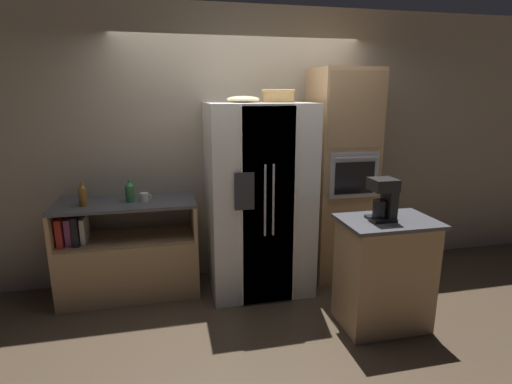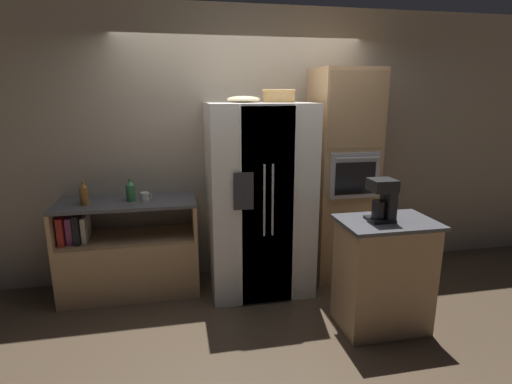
{
  "view_description": "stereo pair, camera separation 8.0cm",
  "coord_description": "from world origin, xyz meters",
  "px_view_note": "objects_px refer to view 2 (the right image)",
  "views": [
    {
      "loc": [
        -0.77,
        -3.68,
        1.94
      ],
      "look_at": [
        0.05,
        -0.05,
        1.02
      ],
      "focal_mm": 28.0,
      "sensor_mm": 36.0,
      "label": 1
    },
    {
      "loc": [
        -0.7,
        -3.69,
        1.94
      ],
      "look_at": [
        0.05,
        -0.05,
        1.02
      ],
      "focal_mm": 28.0,
      "sensor_mm": 36.0,
      "label": 2
    }
  ],
  "objects_px": {
    "wall_oven": "(341,176)",
    "fruit_bowl": "(243,99)",
    "bottle_short": "(84,194)",
    "mug": "(145,196)",
    "bottle_tall": "(130,191)",
    "wicker_basket": "(279,95)",
    "refrigerator": "(259,199)",
    "coffee_maker": "(384,198)"
  },
  "relations": [
    {
      "from": "wicker_basket",
      "to": "fruit_bowl",
      "type": "height_order",
      "value": "wicker_basket"
    },
    {
      "from": "refrigerator",
      "to": "bottle_tall",
      "type": "xyz_separation_m",
      "value": [
        -1.22,
        0.12,
        0.12
      ]
    },
    {
      "from": "refrigerator",
      "to": "wall_oven",
      "type": "bearing_deg",
      "value": 6.61
    },
    {
      "from": "wicker_basket",
      "to": "coffee_maker",
      "type": "distance_m",
      "value": 1.43
    },
    {
      "from": "bottle_tall",
      "to": "coffee_maker",
      "type": "height_order",
      "value": "coffee_maker"
    },
    {
      "from": "fruit_bowl",
      "to": "mug",
      "type": "xyz_separation_m",
      "value": [
        -0.95,
        0.06,
        -0.91
      ]
    },
    {
      "from": "refrigerator",
      "to": "bottle_short",
      "type": "relative_size",
      "value": 8.05
    },
    {
      "from": "refrigerator",
      "to": "mug",
      "type": "height_order",
      "value": "refrigerator"
    },
    {
      "from": "wicker_basket",
      "to": "coffee_maker",
      "type": "xyz_separation_m",
      "value": [
        0.61,
        -1.02,
        -0.79
      ]
    },
    {
      "from": "wicker_basket",
      "to": "coffee_maker",
      "type": "relative_size",
      "value": 0.94
    },
    {
      "from": "fruit_bowl",
      "to": "bottle_short",
      "type": "relative_size",
      "value": 1.34
    },
    {
      "from": "coffee_maker",
      "to": "refrigerator",
      "type": "bearing_deg",
      "value": 131.84
    },
    {
      "from": "wall_oven",
      "to": "coffee_maker",
      "type": "height_order",
      "value": "wall_oven"
    },
    {
      "from": "refrigerator",
      "to": "fruit_bowl",
      "type": "height_order",
      "value": "fruit_bowl"
    },
    {
      "from": "mug",
      "to": "wall_oven",
      "type": "bearing_deg",
      "value": -0.07
    },
    {
      "from": "bottle_short",
      "to": "wicker_basket",
      "type": "bearing_deg",
      "value": 0.87
    },
    {
      "from": "fruit_bowl",
      "to": "coffee_maker",
      "type": "height_order",
      "value": "fruit_bowl"
    },
    {
      "from": "wicker_basket",
      "to": "coffee_maker",
      "type": "height_order",
      "value": "wicker_basket"
    },
    {
      "from": "wall_oven",
      "to": "bottle_short",
      "type": "relative_size",
      "value": 9.47
    },
    {
      "from": "fruit_bowl",
      "to": "mug",
      "type": "bearing_deg",
      "value": 176.52
    },
    {
      "from": "bottle_short",
      "to": "mug",
      "type": "relative_size",
      "value": 2.11
    },
    {
      "from": "wall_oven",
      "to": "wicker_basket",
      "type": "relative_size",
      "value": 6.78
    },
    {
      "from": "refrigerator",
      "to": "mug",
      "type": "xyz_separation_m",
      "value": [
        -1.09,
        0.11,
        0.05
      ]
    },
    {
      "from": "wicker_basket",
      "to": "coffee_maker",
      "type": "bearing_deg",
      "value": -58.95
    },
    {
      "from": "refrigerator",
      "to": "fruit_bowl",
      "type": "xyz_separation_m",
      "value": [
        -0.14,
        0.05,
        0.96
      ]
    },
    {
      "from": "bottle_tall",
      "to": "mug",
      "type": "bearing_deg",
      "value": -4.73
    },
    {
      "from": "coffee_maker",
      "to": "bottle_short",
      "type": "bearing_deg",
      "value": 158.11
    },
    {
      "from": "mug",
      "to": "coffee_maker",
      "type": "bearing_deg",
      "value": -28.24
    },
    {
      "from": "bottle_tall",
      "to": "coffee_maker",
      "type": "xyz_separation_m",
      "value": [
        2.05,
        -1.04,
        0.09
      ]
    },
    {
      "from": "refrigerator",
      "to": "wicker_basket",
      "type": "xyz_separation_m",
      "value": [
        0.22,
        0.09,
        1.0
      ]
    },
    {
      "from": "wall_oven",
      "to": "coffee_maker",
      "type": "relative_size",
      "value": 6.39
    },
    {
      "from": "wall_oven",
      "to": "fruit_bowl",
      "type": "relative_size",
      "value": 7.08
    },
    {
      "from": "bottle_tall",
      "to": "mug",
      "type": "xyz_separation_m",
      "value": [
        0.13,
        -0.01,
        -0.06
      ]
    },
    {
      "from": "bottle_tall",
      "to": "bottle_short",
      "type": "distance_m",
      "value": 0.41
    },
    {
      "from": "wicker_basket",
      "to": "bottle_short",
      "type": "relative_size",
      "value": 1.4
    },
    {
      "from": "fruit_bowl",
      "to": "coffee_maker",
      "type": "relative_size",
      "value": 0.9
    },
    {
      "from": "wall_oven",
      "to": "fruit_bowl",
      "type": "distance_m",
      "value": 1.31
    },
    {
      "from": "wall_oven",
      "to": "bottle_tall",
      "type": "xyz_separation_m",
      "value": [
        -2.13,
        0.01,
        -0.05
      ]
    },
    {
      "from": "wall_oven",
      "to": "mug",
      "type": "bearing_deg",
      "value": 179.93
    },
    {
      "from": "wall_oven",
      "to": "fruit_bowl",
      "type": "xyz_separation_m",
      "value": [
        -1.05,
        -0.06,
        0.79
      ]
    },
    {
      "from": "wall_oven",
      "to": "bottle_tall",
      "type": "relative_size",
      "value": 10.12
    },
    {
      "from": "bottle_tall",
      "to": "mug",
      "type": "relative_size",
      "value": 1.98
    }
  ]
}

